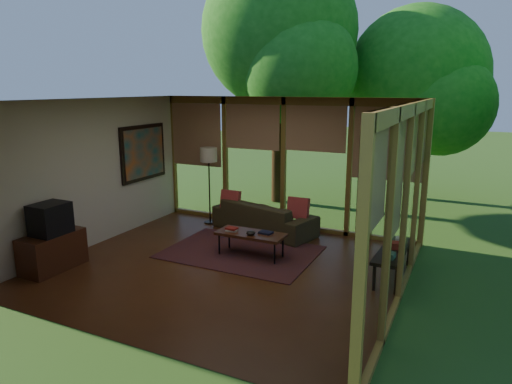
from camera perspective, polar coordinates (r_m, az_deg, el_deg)
The scene contains 25 objects.
floor at distance 7.62m, azimuth -3.93°, elevation -9.35°, with size 5.50×5.50×0.00m, color #5C3018.
ceiling at distance 7.05m, azimuth -4.28°, elevation 11.41°, with size 5.50×5.50×0.00m, color silver.
wall_left at distance 8.88m, azimuth -19.72°, elevation 2.24°, with size 0.04×5.00×2.70m, color beige.
wall_front at distance 5.26m, azimuth -17.74°, elevation -4.69°, with size 5.50×0.04×2.70m, color beige.
window_wall_back at distance 9.42m, azimuth 3.46°, elevation 3.57°, with size 5.50×0.12×2.70m, color olive.
window_wall_right at distance 6.35m, azimuth 18.03°, elevation -1.72°, with size 0.12×5.00×2.70m, color olive.
tree_nw at distance 11.63m, azimuth 2.93°, elevation 19.37°, with size 3.74×3.74×6.06m.
tree_ne at distance 12.59m, azimuth 19.39°, elevation 13.43°, with size 3.50×3.50×4.90m.
rug at distance 8.24m, azimuth -1.92°, elevation -7.49°, with size 2.62×1.86×0.01m, color maroon.
sofa at distance 9.28m, azimuth 1.03°, elevation -3.11°, with size 2.16×0.84×0.63m, color #3E361F.
pillow_left at distance 9.50m, azimuth -3.21°, elevation -1.07°, with size 0.41×0.14×0.41m, color maroon.
pillow_right at distance 8.89m, azimuth 5.30°, elevation -2.07°, with size 0.42×0.14×0.42m, color maroon.
ct_book_lower at distance 8.04m, azimuth -3.06°, elevation -4.78°, with size 0.20×0.15×0.03m, color beige.
ct_book_upper at distance 8.03m, azimuth -3.07°, elevation -4.57°, with size 0.19×0.14×0.03m, color maroon.
ct_book_side at distance 7.89m, azimuth 1.23°, elevation -5.09°, with size 0.22×0.17×0.03m, color black.
ct_bowl at distance 7.81m, azimuth -0.66°, elevation -5.13°, with size 0.16×0.16×0.07m, color black.
media_cabinet at distance 8.12m, azimuth -24.07°, elevation -6.79°, with size 0.50×1.00×0.60m, color #4A2414.
television at distance 7.95m, azimuth -24.34°, elevation -3.07°, with size 0.45×0.55×0.50m, color black.
console_book_a at distance 7.01m, azimuth 15.14°, elevation -7.45°, with size 0.23×0.17×0.08m, color #355C4E.
console_book_b at distance 7.43m, azimuth 15.80°, elevation -6.25°, with size 0.22×0.16×0.10m, color maroon.
console_book_c at distance 7.81m, azimuth 16.31°, elevation -5.50°, with size 0.22×0.16×0.06m, color beige.
floor_lamp at distance 9.69m, azimuth -5.93°, elevation 4.12°, with size 0.36×0.36×1.65m.
coffee_table at distance 7.94m, azimuth -0.66°, elevation -5.36°, with size 1.20×0.50×0.43m.
side_console at distance 7.41m, azimuth 15.69°, elevation -7.07°, with size 0.60×1.40×0.46m.
wall_painting at distance 9.84m, azimuth -13.89°, elevation 4.79°, with size 0.06×1.35×1.15m.
Camera 1 is at (3.51, -6.11, 2.90)m, focal length 32.00 mm.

